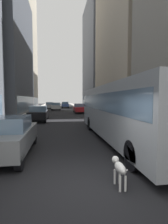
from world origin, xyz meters
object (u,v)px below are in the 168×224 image
car_silver_sedan (50,105)px  car_black_suv (39,113)px  dalmatian_dog (119,167)px  car_red_coupe (79,108)px  car_white_van (56,106)px  car_blue_hatchback (65,105)px  transit_bus (122,109)px  car_grey_wagon (8,136)px

car_silver_sedan → car_black_suv: 25.71m
car_black_suv → dalmatian_dog: (3.65, -15.05, -0.31)m
car_red_coupe → car_white_van: same height
car_red_coupe → car_black_suv: bearing=-118.7°
car_black_suv → car_white_van: size_ratio=1.15×
car_blue_hatchback → car_black_suv: bearing=-97.5°
car_silver_sedan → car_blue_hatchback: bearing=50.5°
car_blue_hatchback → car_red_coupe: bearing=-85.5°
car_blue_hatchback → car_white_van: 11.32m
car_black_suv → transit_bus: bearing=-60.6°
car_silver_sedan → dalmatian_dog: (3.65, -40.76, -0.31)m
transit_bus → car_grey_wagon: bearing=-161.3°
car_silver_sedan → car_white_van: size_ratio=1.00×
car_silver_sedan → car_grey_wagon: (-0.00, -37.55, 0.00)m
car_silver_sedan → car_black_suv: (-0.00, -25.71, 0.00)m
car_black_suv → car_silver_sedan: bearing=90.0°
car_red_coupe → car_grey_wagon: same height
dalmatian_dog → car_grey_wagon: bearing=138.7°
transit_bus → car_red_coupe: transit_bus is taller
transit_bus → car_blue_hatchback: (-1.60, 40.51, -0.95)m
car_red_coupe → car_black_suv: (-5.60, -10.23, 0.00)m
car_red_coupe → car_grey_wagon: bearing=-104.2°
car_silver_sedan → car_grey_wagon: same height
transit_bus → car_grey_wagon: size_ratio=2.61×
car_red_coupe → car_white_van: bearing=113.4°
car_blue_hatchback → car_black_suv: (-4.00, -30.55, 0.00)m
car_silver_sedan → car_white_van: bearing=-75.6°
car_silver_sedan → car_white_van: same height
transit_bus → car_silver_sedan: bearing=98.9°
car_grey_wagon → dalmatian_dog: car_grey_wagon is taller
car_blue_hatchback → car_white_van: size_ratio=1.05×
car_red_coupe → car_white_van: 10.08m
transit_bus → car_blue_hatchback: bearing=92.3°
transit_bus → car_black_suv: transit_bus is taller
car_blue_hatchback → car_black_suv: same height
car_red_coupe → dalmatian_dog: size_ratio=4.89×
car_red_coupe → car_silver_sedan: 16.46m
transit_bus → car_white_van: (-4.00, 29.44, -0.95)m
car_silver_sedan → car_black_suv: same height
car_silver_sedan → car_grey_wagon: bearing=-90.0°
car_blue_hatchback → dalmatian_dog: size_ratio=4.53×
car_blue_hatchback → car_red_coupe: same height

